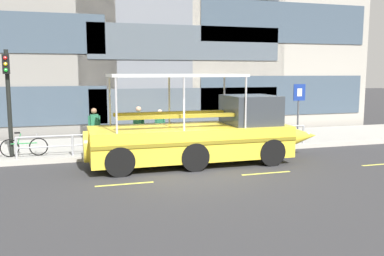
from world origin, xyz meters
The scene contains 13 objects.
ground_plane centered at (0.00, 0.00, 0.00)m, with size 120.00×120.00×0.00m, color #333335.
sidewalk centered at (0.00, 5.60, 0.09)m, with size 32.00×4.80×0.18m, color #A8A59E.
curb_edge centered at (0.00, 3.11, 0.09)m, with size 32.00×0.18×0.18m, color #B2ADA3.
lane_centreline centered at (0.00, -0.63, 0.00)m, with size 25.80×0.12×0.01m.
curb_guardrail centered at (0.21, 3.45, 0.75)m, with size 12.33×0.09×0.84m.
traffic_light_pole centered at (-6.13, 3.93, 2.65)m, with size 0.24×0.46×4.08m.
parking_sign centered at (6.28, 3.85, 2.00)m, with size 0.60×0.12×2.68m.
leaned_bicycle centered at (-5.66, 3.83, 0.56)m, with size 1.74×0.46×0.96m.
duck_tour_boat centered at (0.89, 1.47, 1.08)m, with size 9.21×2.50×3.35m.
pedestrian_near_bow centered at (3.32, 4.19, 1.24)m, with size 0.50×0.26×1.76m.
pedestrian_mid_left centered at (-0.05, 5.04, 1.13)m, with size 0.44×0.25×1.58m.
pedestrian_mid_right centered at (-1.09, 4.54, 1.25)m, with size 0.44×0.34×1.78m.
pedestrian_near_stern centered at (-2.96, 4.54, 1.24)m, with size 0.50×0.24×1.75m.
Camera 1 is at (-3.97, -13.03, 3.43)m, focal length 38.65 mm.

